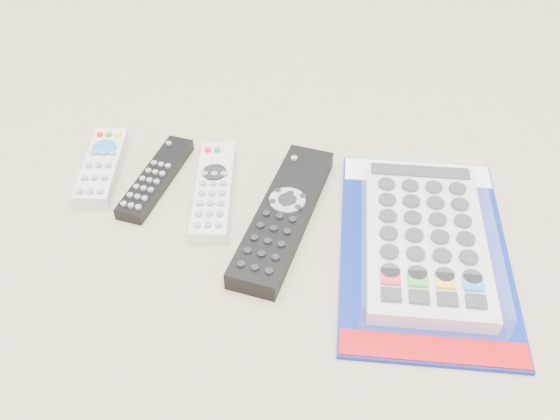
% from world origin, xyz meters
% --- Properties ---
extents(remote_small_grey, '(0.07, 0.16, 0.02)m').
position_xyz_m(remote_small_grey, '(-0.20, 0.01, 0.01)').
color(remote_small_grey, '#B6B6B9').
rests_on(remote_small_grey, ground).
extents(remote_slim_black, '(0.06, 0.17, 0.02)m').
position_xyz_m(remote_slim_black, '(-0.12, 0.01, 0.01)').
color(remote_slim_black, black).
rests_on(remote_slim_black, ground).
extents(remote_silver_dvd, '(0.08, 0.19, 0.02)m').
position_xyz_m(remote_silver_dvd, '(-0.04, -0.00, 0.01)').
color(remote_silver_dvd, silver).
rests_on(remote_silver_dvd, ground).
extents(remote_large_black, '(0.09, 0.25, 0.03)m').
position_xyz_m(remote_large_black, '(0.06, -0.04, 0.01)').
color(remote_large_black, black).
rests_on(remote_large_black, ground).
extents(jumbo_remote_packaged, '(0.22, 0.34, 0.04)m').
position_xyz_m(jumbo_remote_packaged, '(0.23, -0.05, 0.02)').
color(jumbo_remote_packaged, navy).
rests_on(jumbo_remote_packaged, ground).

